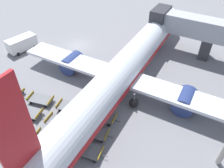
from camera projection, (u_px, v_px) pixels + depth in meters
name	position (u px, v px, depth m)	size (l,w,h in m)	color
ground_plane	(78.00, 45.00, 40.40)	(500.00, 500.00, 0.00)	gray
airplane	(125.00, 69.00, 29.61)	(31.75, 41.48, 12.96)	silver
service_van	(22.00, 43.00, 38.33)	(3.49, 5.42, 2.39)	white
baggage_dolly_row_near_col_b	(16.00, 128.00, 25.01)	(3.89, 2.00, 0.92)	slate
baggage_dolly_row_near_col_c	(49.00, 139.00, 23.90)	(3.91, 2.09, 0.92)	slate
baggage_dolly_row_near_col_d	(87.00, 150.00, 22.78)	(3.90, 2.04, 0.92)	slate
baggage_dolly_row_mid_a_col_b	(29.00, 112.00, 26.92)	(3.91, 2.10, 0.92)	slate
baggage_dolly_row_mid_a_col_c	(60.00, 122.00, 25.68)	(3.87, 1.95, 0.92)	slate
baggage_dolly_row_mid_a_col_d	(94.00, 132.00, 24.56)	(3.91, 2.09, 0.92)	slate
baggage_dolly_row_mid_b_col_a	(12.00, 91.00, 29.91)	(3.87, 1.94, 0.92)	slate
baggage_dolly_row_mid_b_col_b	(41.00, 99.00, 28.65)	(3.92, 2.20, 0.92)	slate
baggage_dolly_row_mid_b_col_c	(70.00, 107.00, 27.59)	(3.92, 2.19, 0.92)	slate
baggage_dolly_row_mid_b_col_d	(103.00, 116.00, 26.40)	(3.87, 1.94, 0.92)	slate
stand_guidance_stripe	(90.00, 127.00, 25.74)	(1.99, 29.72, 0.01)	yellow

